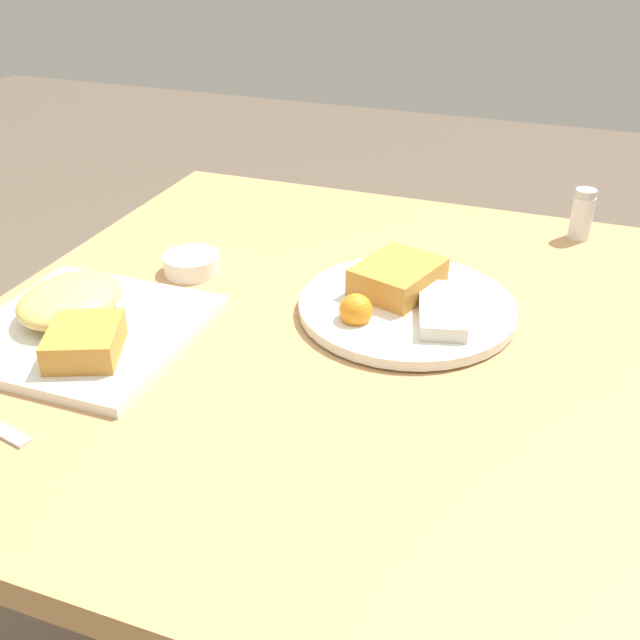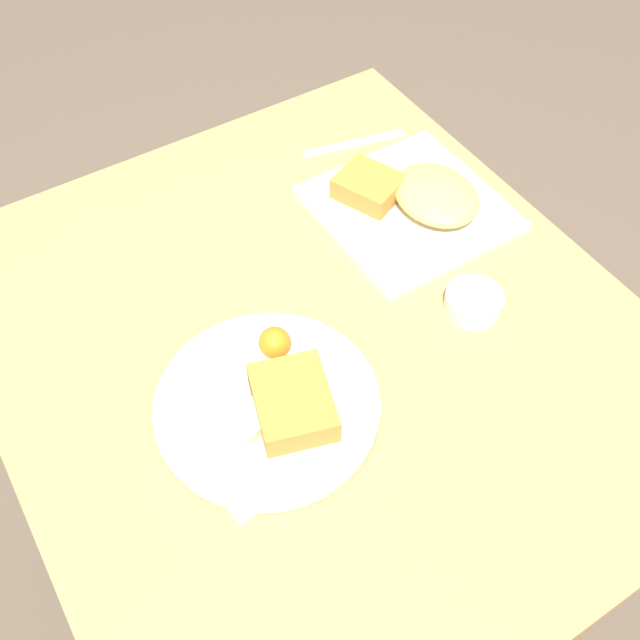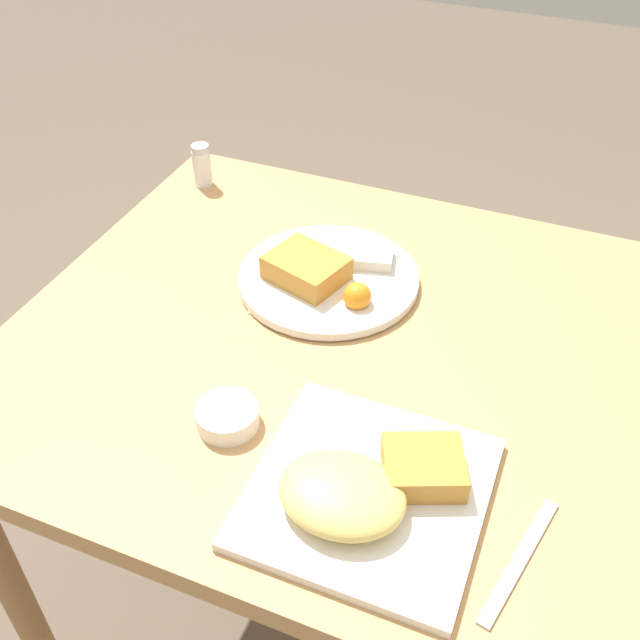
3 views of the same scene
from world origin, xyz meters
name	(u,v)px [view 2 (image 2 of 3)]	position (x,y,z in m)	size (l,w,h in m)	color
ground_plane	(318,544)	(0.00, 0.00, 0.00)	(8.00, 8.00, 0.00)	brown
dining_table	(317,372)	(0.00, 0.00, 0.68)	(0.98, 0.87, 0.77)	tan
menu_card	(273,423)	(-0.09, 0.12, 0.78)	(0.20, 0.25, 0.00)	silver
plate_square_near	(414,200)	(0.13, -0.26, 0.80)	(0.28, 0.28, 0.06)	white
plate_oval_far	(270,401)	(-0.07, 0.11, 0.79)	(0.29, 0.29, 0.05)	white
sauce_ramekin	(474,301)	(-0.08, -0.22, 0.79)	(0.08, 0.08, 0.03)	white
butter_knife	(354,144)	(0.32, -0.28, 0.78)	(0.06, 0.19, 0.00)	silver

